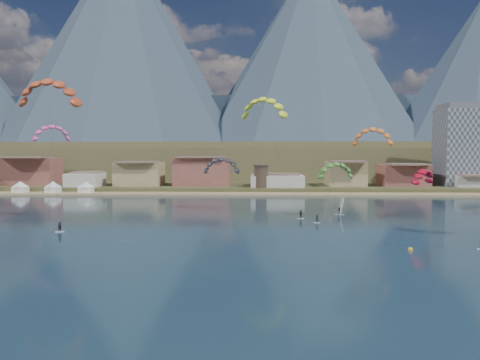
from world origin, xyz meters
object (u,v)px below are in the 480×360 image
at_px(kitesurfer_yellow, 264,105).
at_px(windsurfer, 340,209).
at_px(apartment_tower, 465,145).
at_px(kitesurfer_red, 49,89).
at_px(watchtower, 261,176).
at_px(kitesurfer_green, 335,168).
at_px(buoy, 410,249).

xyz_separation_m(kitesurfer_yellow, windsurfer, (18.84, -2.64, -25.98)).
bearing_deg(windsurfer, apartment_tower, 50.37).
height_order(kitesurfer_red, kitesurfer_yellow, kitesurfer_red).
distance_m(watchtower, kitesurfer_green, 65.53).
bearing_deg(apartment_tower, kitesurfer_yellow, -138.35).
xyz_separation_m(kitesurfer_green, windsurfer, (1.82, 3.39, -10.34)).
relative_size(apartment_tower, buoy, 41.90).
height_order(kitesurfer_green, buoy, kitesurfer_green).
bearing_deg(watchtower, buoy, -77.24).
distance_m(kitesurfer_red, kitesurfer_yellow, 50.36).
bearing_deg(kitesurfer_red, buoy, -21.75).
xyz_separation_m(kitesurfer_red, buoy, (70.26, -28.03, -29.34)).
bearing_deg(windsurfer, watchtower, 107.70).
bearing_deg(kitesurfer_red, windsurfer, 12.31).
bearing_deg(buoy, windsurfer, 95.51).
height_order(watchtower, windsurfer, watchtower).
distance_m(kitesurfer_green, windsurfer, 11.03).
relative_size(windsurfer, buoy, 5.55).
xyz_separation_m(watchtower, kitesurfer_red, (-47.14, -74.06, 23.11)).
relative_size(watchtower, kitesurfer_red, 0.25).
height_order(watchtower, buoy, watchtower).
bearing_deg(kitesurfer_green, kitesurfer_red, -170.25).
height_order(watchtower, kitesurfer_green, kitesurfer_green).
relative_size(apartment_tower, kitesurfer_red, 0.95).
distance_m(kitesurfer_green, buoy, 41.18).
relative_size(watchtower, kitesurfer_green, 0.54).
bearing_deg(windsurfer, kitesurfer_yellow, 172.01).
distance_m(apartment_tower, windsurfer, 97.00).
height_order(apartment_tower, buoy, apartment_tower).
relative_size(watchtower, windsurfer, 2.03).
xyz_separation_m(kitesurfer_red, kitesurfer_yellow, (47.33, 17.08, -2.15)).
xyz_separation_m(apartment_tower, kitesurfer_yellow, (-79.81, -70.98, 9.50)).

